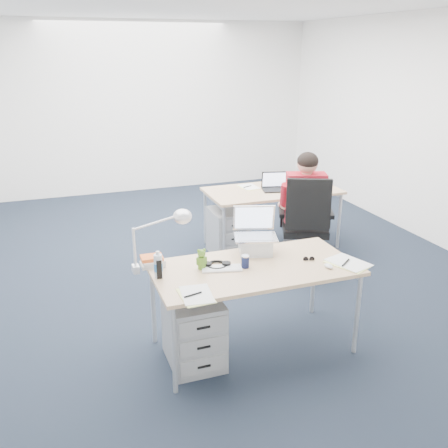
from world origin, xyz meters
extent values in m
plane|color=black|center=(0.00, 0.00, 0.00)|extent=(7.00, 7.00, 0.00)
cube|color=white|center=(0.00, 3.50, 1.40)|extent=(6.00, 0.02, 2.80)
cube|color=white|center=(0.00, -3.50, 1.40)|extent=(6.00, 0.02, 2.80)
cube|color=white|center=(3.00, 0.00, 1.40)|extent=(0.02, 7.00, 2.80)
cube|color=tan|center=(-0.08, -1.68, 0.71)|extent=(1.60, 0.80, 0.03)
cylinder|color=#B7BABC|center=(-0.83, -2.03, 0.35)|extent=(0.04, 0.04, 0.70)
cylinder|color=#B7BABC|center=(0.67, -2.03, 0.35)|extent=(0.04, 0.04, 0.70)
cylinder|color=#B7BABC|center=(-0.83, -1.33, 0.35)|extent=(0.04, 0.04, 0.70)
cylinder|color=#B7BABC|center=(0.67, -1.33, 0.35)|extent=(0.04, 0.04, 0.70)
cube|color=tan|center=(1.01, 0.33, 0.71)|extent=(1.60, 0.80, 0.03)
cylinder|color=#B7BABC|center=(0.26, -0.02, 0.35)|extent=(0.04, 0.04, 0.70)
cylinder|color=#B7BABC|center=(1.76, -0.02, 0.35)|extent=(0.04, 0.04, 0.70)
cylinder|color=#B7BABC|center=(0.26, 0.68, 0.35)|extent=(0.04, 0.04, 0.70)
cylinder|color=#B7BABC|center=(1.76, 0.68, 0.35)|extent=(0.04, 0.04, 0.70)
cylinder|color=black|center=(1.03, -0.47, 0.27)|extent=(0.05, 0.05, 0.43)
cube|color=black|center=(1.03, -0.47, 0.50)|extent=(0.63, 0.63, 0.08)
cube|color=black|center=(0.93, -0.69, 0.84)|extent=(0.44, 0.23, 0.54)
cube|color=maroon|center=(1.02, -0.47, 0.83)|extent=(0.46, 0.34, 0.56)
sphere|color=tan|center=(1.02, -0.47, 1.22)|extent=(0.22, 0.22, 0.22)
cube|color=#9A9D9F|center=(-0.60, -1.71, 0.28)|extent=(0.40, 0.50, 0.55)
cube|color=#9A9D9F|center=(0.41, 0.27, 0.28)|extent=(0.40, 0.50, 0.55)
cube|color=white|center=(-0.34, -1.65, 0.74)|extent=(0.33, 0.20, 0.02)
ellipsoid|color=white|center=(0.45, -1.90, 0.74)|extent=(0.07, 0.09, 0.03)
cylinder|color=#141C40|center=(-0.16, -1.67, 0.78)|extent=(0.08, 0.08, 0.10)
cylinder|color=silver|center=(-0.83, -1.62, 0.83)|extent=(0.08, 0.08, 0.21)
cube|color=silver|center=(-0.83, -1.40, 0.77)|extent=(0.22, 0.19, 0.08)
cube|color=black|center=(-0.83, -1.64, 0.80)|extent=(0.04, 0.03, 0.15)
cube|color=#F7FF93|center=(-0.66, -2.01, 0.73)|extent=(0.22, 0.31, 0.01)
cube|color=#F7FF93|center=(0.64, -1.89, 0.74)|extent=(0.33, 0.38, 0.01)
cylinder|color=white|center=(1.34, 0.41, 0.78)|extent=(0.09, 0.09, 0.10)
cube|color=white|center=(0.78, 0.52, 0.73)|extent=(0.21, 0.29, 0.01)
camera|label=1|loc=(-1.52, -4.98, 2.35)|focal=40.00mm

